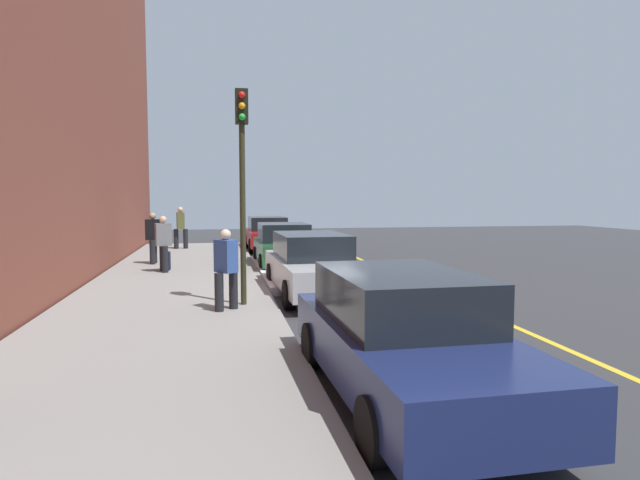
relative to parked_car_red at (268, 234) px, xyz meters
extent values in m
plane|color=#333335|center=(11.36, 0.00, -0.76)|extent=(56.00, 56.00, 0.00)
cube|color=gray|center=(11.36, -3.30, -0.68)|extent=(28.00, 4.60, 0.15)
cube|color=gold|center=(11.36, 3.20, -0.75)|extent=(28.00, 0.14, 0.01)
cube|color=white|center=(8.34, -0.70, -0.65)|extent=(6.43, 0.56, 0.22)
cylinder|color=black|center=(1.47, 0.85, -0.44)|extent=(0.64, 0.22, 0.64)
cylinder|color=black|center=(1.48, -0.83, -0.44)|extent=(0.64, 0.22, 0.64)
cylinder|color=black|center=(-1.35, 0.83, -0.44)|extent=(0.64, 0.22, 0.64)
cylinder|color=black|center=(-1.33, -0.85, -0.44)|extent=(0.64, 0.22, 0.64)
cube|color=maroon|center=(0.07, 0.00, -0.17)|extent=(4.55, 1.83, 0.64)
cube|color=black|center=(-0.16, 0.00, 0.45)|extent=(2.37, 1.62, 0.60)
cylinder|color=black|center=(7.64, 0.83, -0.44)|extent=(0.64, 0.22, 0.64)
cylinder|color=black|center=(7.64, -0.85, -0.44)|extent=(0.64, 0.22, 0.64)
cylinder|color=black|center=(5.08, 0.82, -0.44)|extent=(0.64, 0.22, 0.64)
cylinder|color=black|center=(5.09, -0.86, -0.44)|extent=(0.64, 0.22, 0.64)
cube|color=#1E512D|center=(6.36, -0.01, -0.17)|extent=(4.12, 1.82, 0.64)
cube|color=black|center=(6.16, -0.01, 0.45)|extent=(2.15, 1.61, 0.60)
cylinder|color=black|center=(13.09, 0.94, -0.44)|extent=(0.65, 0.24, 0.64)
cylinder|color=black|center=(13.13, -0.74, -0.44)|extent=(0.65, 0.24, 0.64)
cylinder|color=black|center=(10.11, 0.87, -0.44)|extent=(0.65, 0.24, 0.64)
cylinder|color=black|center=(10.15, -0.81, -0.44)|extent=(0.65, 0.24, 0.64)
cube|color=#B7BABF|center=(11.62, 0.07, -0.17)|extent=(4.84, 1.92, 0.64)
cube|color=black|center=(11.38, 0.06, 0.45)|extent=(2.54, 1.66, 0.60)
cylinder|color=black|center=(19.98, 0.83, -0.44)|extent=(0.64, 0.23, 0.64)
cylinder|color=black|center=(20.02, -0.85, -0.44)|extent=(0.64, 0.23, 0.64)
cylinder|color=black|center=(17.11, 0.76, -0.44)|extent=(0.64, 0.23, 0.64)
cylinder|color=black|center=(17.15, -0.92, -0.44)|extent=(0.64, 0.23, 0.64)
cube|color=navy|center=(18.57, -0.05, -0.17)|extent=(4.67, 1.90, 0.64)
cube|color=black|center=(18.34, -0.05, 0.45)|extent=(2.44, 1.65, 0.60)
cylinder|color=black|center=(0.14, -4.02, -0.18)|extent=(0.20, 0.20, 0.86)
cylinder|color=black|center=(0.09, -3.62, -0.18)|extent=(0.20, 0.20, 0.86)
cube|color=brown|center=(0.11, -3.82, 0.62)|extent=(0.53, 0.38, 0.73)
sphere|color=#D8AD8C|center=(0.11, -3.82, 1.10)|extent=(0.24, 0.24, 0.24)
cylinder|color=black|center=(7.47, -3.89, -0.21)|extent=(0.19, 0.19, 0.80)
cylinder|color=black|center=(7.83, -3.78, -0.21)|extent=(0.19, 0.19, 0.80)
cube|color=slate|center=(7.65, -3.83, 0.53)|extent=(0.40, 0.52, 0.68)
sphere|color=#D8AD8C|center=(7.65, -3.83, 0.97)|extent=(0.22, 0.22, 0.22)
cylinder|color=black|center=(5.29, -4.37, -0.20)|extent=(0.19, 0.19, 0.81)
cylinder|color=black|center=(5.67, -4.39, -0.20)|extent=(0.19, 0.19, 0.81)
cube|color=black|center=(5.48, -4.38, 0.55)|extent=(0.31, 0.48, 0.69)
sphere|color=tan|center=(5.48, -4.38, 1.01)|extent=(0.23, 0.23, 0.23)
cylinder|color=black|center=(13.55, -1.92, -0.23)|extent=(0.18, 0.18, 0.76)
cylinder|color=black|center=(13.77, -2.20, -0.23)|extent=(0.18, 0.18, 0.76)
cube|color=#335193|center=(13.66, -2.06, 0.48)|extent=(0.52, 0.48, 0.65)
sphere|color=beige|center=(13.66, -2.06, 0.91)|extent=(0.21, 0.21, 0.21)
cylinder|color=#2D2D19|center=(13.15, -1.70, 1.27)|extent=(0.12, 0.12, 3.76)
cube|color=black|center=(13.15, -1.70, 3.50)|extent=(0.26, 0.26, 0.70)
sphere|color=red|center=(13.30, -1.70, 3.71)|extent=(0.14, 0.14, 0.14)
sphere|color=orange|center=(13.30, -1.70, 3.49)|extent=(0.14, 0.14, 0.14)
sphere|color=green|center=(13.30, -1.70, 3.27)|extent=(0.14, 0.14, 0.14)
cube|color=#191E38|center=(7.22, -3.79, -0.33)|extent=(0.34, 0.22, 0.56)
cylinder|color=#4C4C4C|center=(7.22, -3.79, 0.14)|extent=(0.03, 0.03, 0.36)
camera|label=1|loc=(24.55, -2.21, 1.65)|focal=30.47mm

